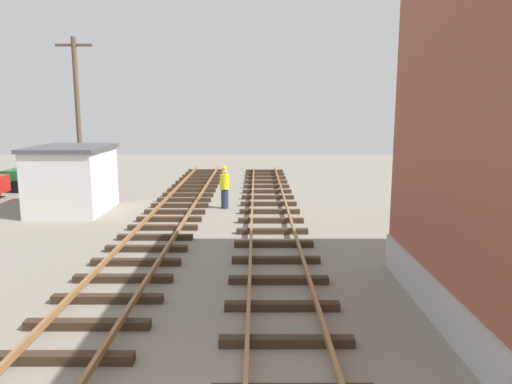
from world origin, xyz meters
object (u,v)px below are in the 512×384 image
object	(u,v)px
parked_car_green	(49,173)
track_worker_foreground	(225,187)
utility_pole_far	(79,113)
control_hut	(73,179)

from	to	relation	value
parked_car_green	track_worker_foreground	size ratio (longest dim) A/B	2.25
utility_pole_far	control_hut	bearing A→B (deg)	-74.84
track_worker_foreground	parked_car_green	bearing A→B (deg)	153.84
control_hut	parked_car_green	size ratio (longest dim) A/B	0.90
control_hut	parked_car_green	bearing A→B (deg)	121.79
control_hut	utility_pole_far	size ratio (longest dim) A/B	0.49
parked_car_green	track_worker_foreground	world-z (taller)	track_worker_foreground
parked_car_green	control_hut	bearing A→B (deg)	-58.21
control_hut	track_worker_foreground	xyz separation A→B (m)	(6.36, 0.59, -0.46)
parked_car_green	track_worker_foreground	distance (m)	10.77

